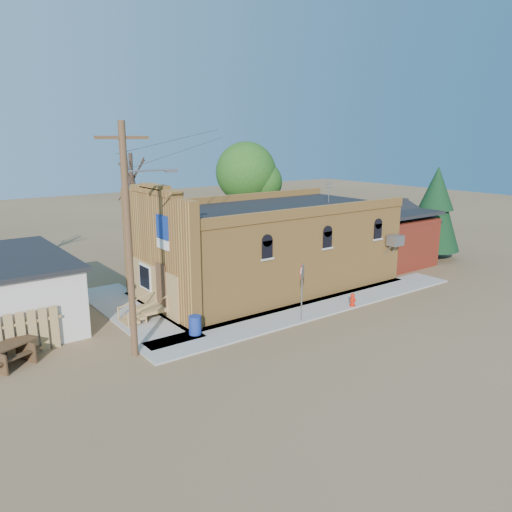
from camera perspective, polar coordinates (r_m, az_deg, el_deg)
ground at (r=23.91m, az=6.07°, el=-7.26°), size 120.00×120.00×0.00m
sidewalk_south at (r=25.48m, az=7.20°, el=-5.88°), size 19.00×2.20×0.08m
sidewalk_west at (r=25.51m, az=-13.98°, el=-6.16°), size 2.60×10.00×0.08m
brick_bar at (r=28.30m, az=1.12°, el=1.01°), size 16.40×7.97×6.30m
red_shed at (r=35.11m, az=13.97°, el=2.92°), size 5.40×6.40×4.30m
utility_pole at (r=19.30m, az=-14.25°, el=2.14°), size 3.12×0.26×9.00m
tree_bare_near at (r=31.92m, az=-14.03°, el=8.61°), size 2.80×2.80×7.65m
tree_leafy at (r=36.75m, az=-1.14°, el=9.53°), size 4.40×4.40×8.15m
evergreen_tree at (r=37.20m, az=19.84°, el=5.34°), size 3.60×3.60×6.50m
fire_hydrant at (r=25.77m, az=10.98°, el=-4.93°), size 0.39×0.38×0.67m
stop_sign at (r=22.91m, az=5.29°, el=-2.45°), size 0.62×0.51×2.72m
trash_barrel at (r=21.93m, az=-6.99°, el=-7.85°), size 0.69×0.69×0.83m
picnic_table at (r=21.27m, az=-26.51°, el=-9.73°), size 2.48×2.23×0.85m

